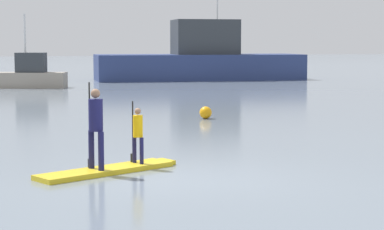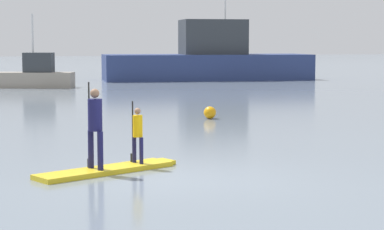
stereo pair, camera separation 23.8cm
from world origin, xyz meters
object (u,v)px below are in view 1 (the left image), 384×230
(mooring_buoy_near, at_px, (206,113))
(fishing_boat_green_midground, at_px, (24,76))
(paddler_adult, at_px, (96,123))
(paddleboard_near, at_px, (109,170))
(fishing_boat_white_large, at_px, (200,60))
(paddler_child_solo, at_px, (138,132))

(mooring_buoy_near, bearing_deg, fishing_boat_green_midground, 103.04)
(paddler_adult, distance_m, fishing_boat_green_midground, 27.95)
(paddleboard_near, distance_m, paddler_adult, 1.02)
(paddleboard_near, relative_size, fishing_boat_white_large, 0.21)
(paddler_adult, height_order, paddler_child_solo, paddler_adult)
(paddler_child_solo, distance_m, fishing_boat_green_midground, 27.49)
(paddler_adult, height_order, fishing_boat_green_midground, fishing_boat_green_midground)
(fishing_boat_white_large, bearing_deg, paddleboard_near, -112.08)
(paddleboard_near, bearing_deg, paddler_child_solo, 24.86)
(fishing_boat_green_midground, bearing_deg, paddleboard_near, -91.79)
(paddler_child_solo, relative_size, fishing_boat_white_large, 0.09)
(paddler_adult, relative_size, fishing_boat_green_midground, 0.33)
(paddler_adult, height_order, mooring_buoy_near, paddler_adult)
(paddleboard_near, bearing_deg, fishing_boat_green_midground, 88.21)
(paddler_child_solo, height_order, fishing_boat_green_midground, fishing_boat_green_midground)
(paddleboard_near, height_order, mooring_buoy_near, mooring_buoy_near)
(mooring_buoy_near, bearing_deg, paddleboard_near, -120.48)
(paddler_adult, bearing_deg, fishing_boat_white_large, 67.58)
(fishing_boat_green_midground, bearing_deg, paddler_adult, -92.35)
(paddler_adult, bearing_deg, mooring_buoy_near, 58.54)
(fishing_boat_white_large, bearing_deg, mooring_buoy_near, -108.68)
(paddleboard_near, distance_m, fishing_boat_white_large, 35.68)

